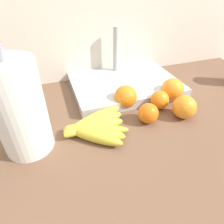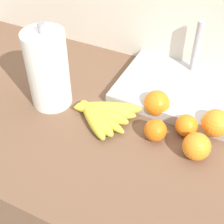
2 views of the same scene
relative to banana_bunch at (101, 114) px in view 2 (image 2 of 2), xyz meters
name	(u,v)px [view 2 (image 2 of 2)]	position (x,y,z in m)	size (l,w,h in m)	color
counter	(115,205)	(0.05, 0.00, -0.47)	(1.52, 0.73, 0.90)	brown
wall_back	(155,108)	(0.05, 0.40, -0.27)	(1.92, 0.06, 1.30)	silver
banana_bunch	(101,114)	(0.00, 0.00, 0.00)	(0.21, 0.20, 0.04)	gold
orange_back_right	(186,125)	(0.25, 0.05, 0.01)	(0.06, 0.06, 0.06)	orange
orange_right	(155,130)	(0.17, -0.01, 0.01)	(0.06, 0.06, 0.06)	orange
orange_front	(216,123)	(0.32, 0.09, 0.02)	(0.08, 0.08, 0.08)	orange
orange_back_left	(157,103)	(0.14, 0.10, 0.02)	(0.08, 0.08, 0.08)	orange
orange_far_right	(197,146)	(0.30, -0.02, 0.02)	(0.08, 0.08, 0.08)	orange
paper_towel_roll	(48,70)	(-0.18, 0.00, 0.10)	(0.13, 0.13, 0.28)	white
sink_basin	(183,89)	(0.19, 0.22, 0.00)	(0.41, 0.30, 0.22)	#B7BABF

